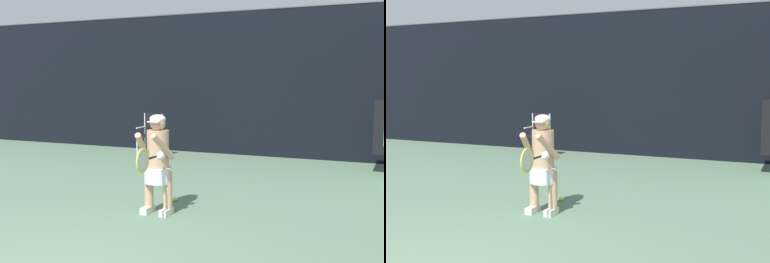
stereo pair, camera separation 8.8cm
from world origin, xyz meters
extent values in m
cube|color=black|center=(0.00, 8.50, 1.80)|extent=(18.00, 0.12, 3.60)
cylinder|color=#38383D|center=(0.00, 8.50, 3.63)|extent=(18.00, 0.05, 0.05)
cylinder|color=white|center=(-2.69, 6.95, 0.26)|extent=(0.04, 0.04, 0.52)
cylinder|color=white|center=(-2.21, 6.95, 0.26)|extent=(0.04, 0.04, 0.52)
cylinder|color=white|center=(-2.69, 7.36, 0.26)|extent=(0.04, 0.04, 0.52)
cylinder|color=white|center=(-2.21, 7.36, 0.26)|extent=(0.04, 0.04, 0.52)
cube|color=black|center=(-2.45, 7.15, 0.54)|extent=(0.52, 0.44, 0.03)
cylinder|color=white|center=(-2.69, 7.36, 0.80)|extent=(0.04, 0.04, 0.56)
cylinder|color=white|center=(-2.21, 7.36, 0.80)|extent=(0.04, 0.04, 0.56)
cube|color=black|center=(-2.45, 7.36, 0.91)|extent=(0.48, 0.02, 0.34)
cylinder|color=white|center=(-2.69, 7.15, 0.74)|extent=(0.04, 0.44, 0.04)
cylinder|color=white|center=(-2.21, 7.15, 0.74)|extent=(0.04, 0.44, 0.04)
cylinder|color=silver|center=(-2.01, 6.72, 0.12)|extent=(0.07, 0.07, 0.24)
cylinder|color=black|center=(-2.01, 6.72, 0.25)|extent=(0.03, 0.03, 0.03)
cube|color=white|center=(-0.17, 2.87, 0.04)|extent=(0.11, 0.26, 0.09)
cube|color=white|center=(0.13, 2.87, 0.04)|extent=(0.11, 0.26, 0.09)
cylinder|color=tan|center=(-0.17, 2.92, 0.31)|extent=(0.13, 0.13, 0.63)
cylinder|color=tan|center=(0.13, 2.92, 0.31)|extent=(0.13, 0.13, 0.63)
cylinder|color=silver|center=(-0.02, 2.92, 0.55)|extent=(0.39, 0.39, 0.22)
cylinder|color=tan|center=(-0.02, 2.92, 0.91)|extent=(0.31, 0.31, 0.56)
sphere|color=tan|center=(-0.02, 2.92, 1.29)|extent=(0.22, 0.22, 0.22)
ellipsoid|color=white|center=(-0.02, 2.92, 1.35)|extent=(0.22, 0.22, 0.12)
cube|color=white|center=(-0.02, 2.82, 1.31)|extent=(0.17, 0.12, 0.02)
cylinder|color=tan|center=(-0.18, 2.75, 0.98)|extent=(0.19, 0.46, 0.40)
cylinder|color=tan|center=(0.15, 2.75, 0.98)|extent=(0.19, 0.46, 0.40)
cylinder|color=white|center=(0.17, 2.63, 0.88)|extent=(0.13, 0.13, 0.11)
cylinder|color=black|center=(0.12, 2.55, 0.87)|extent=(0.03, 0.28, 0.03)
torus|color=#D5D348|center=(0.12, 2.24, 0.87)|extent=(0.02, 0.31, 0.31)
ellipsoid|color=silver|center=(0.12, 2.24, 0.87)|extent=(0.01, 0.26, 0.26)
sphere|color=#CCDB3D|center=(-0.08, 3.60, 0.03)|extent=(0.07, 0.07, 0.07)
sphere|color=#CCDB3D|center=(-1.48, 5.30, 0.03)|extent=(0.07, 0.07, 0.07)
camera|label=1|loc=(2.93, -2.76, 1.85)|focal=43.01mm
camera|label=2|loc=(3.02, -2.72, 1.85)|focal=43.01mm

